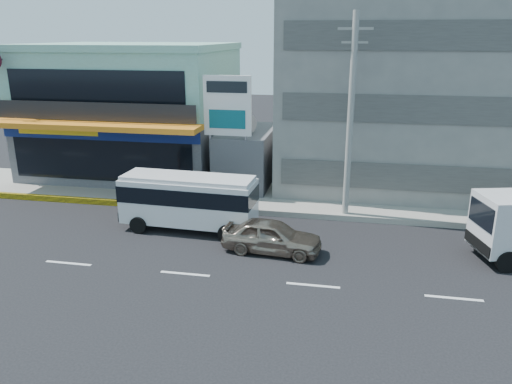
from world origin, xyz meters
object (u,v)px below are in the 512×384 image
at_px(concrete_building, 422,69).
at_px(motorcycle_rider, 154,198).
at_px(shop_building, 135,113).
at_px(billboard, 228,113).
at_px(satellite_dish, 244,132).
at_px(utility_pole_near, 350,118).
at_px(sedan, 272,236).
at_px(minibus, 188,198).

height_order(concrete_building, motorcycle_rider, concrete_building).
relative_size(shop_building, billboard, 1.80).
bearing_deg(shop_building, satellite_dish, -20.21).
xyz_separation_m(utility_pole_near, sedan, (-3.00, -4.69, -4.43)).
bearing_deg(billboard, motorcycle_rider, -145.22).
distance_m(utility_pole_near, motorcycle_rider, 10.96).
xyz_separation_m(utility_pole_near, motorcycle_rider, (-10.00, -0.63, -4.44)).
bearing_deg(sedan, motorcycle_rider, 65.48).
bearing_deg(concrete_building, motorcycle_rider, -149.55).
relative_size(shop_building, utility_pole_near, 1.24).
relative_size(concrete_building, minibus, 2.48).
height_order(utility_pole_near, minibus, utility_pole_near).
xyz_separation_m(shop_building, utility_pole_near, (14.00, -6.55, 1.15)).
bearing_deg(minibus, shop_building, 125.42).
relative_size(shop_building, motorcycle_rider, 5.79).
bearing_deg(shop_building, sedan, -45.62).
height_order(concrete_building, satellite_dish, concrete_building).
bearing_deg(billboard, utility_pole_near, -15.48).
distance_m(utility_pole_near, minibus, 8.61).
relative_size(billboard, sedan, 1.62).
bearing_deg(utility_pole_near, shop_building, 154.94).
bearing_deg(shop_building, utility_pole_near, -25.06).
bearing_deg(billboard, concrete_building, 28.92).
relative_size(billboard, motorcycle_rider, 3.22).
bearing_deg(minibus, satellite_dish, 78.87).
bearing_deg(sedan, concrete_building, -24.04).
xyz_separation_m(concrete_building, motorcycle_rider, (-14.00, -8.23, -6.29)).
bearing_deg(motorcycle_rider, satellite_dish, 46.61).
bearing_deg(billboard, sedan, -61.68).
distance_m(concrete_building, motorcycle_rider, 17.42).
bearing_deg(shop_building, minibus, -54.58).
distance_m(satellite_dish, minibus, 6.92).
bearing_deg(minibus, motorcycle_rider, 140.13).
xyz_separation_m(satellite_dish, sedan, (3.00, -8.29, -2.85)).
distance_m(concrete_building, satellite_dish, 11.30).
relative_size(shop_building, concrete_building, 0.77).
bearing_deg(shop_building, motorcycle_rider, -60.86).
bearing_deg(motorcycle_rider, sedan, -30.14).
distance_m(shop_building, billboard, 8.92).
xyz_separation_m(concrete_building, billboard, (-10.50, -5.80, -2.07)).
height_order(satellite_dish, billboard, billboard).
height_order(concrete_building, billboard, concrete_building).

